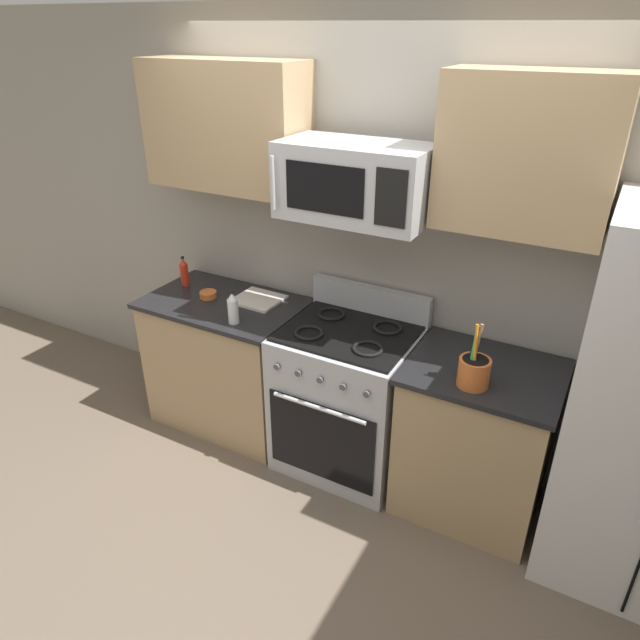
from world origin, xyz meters
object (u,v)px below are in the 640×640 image
Objects in this scene: bottle_hot_sauce at (184,272)px; prep_bowl at (208,294)px; microwave at (355,182)px; cutting_board at (258,299)px; utensil_crock at (474,370)px; bottle_vinegar at (233,308)px; range_oven at (347,397)px.

bottle_hot_sauce reaches higher than prep_bowl.
cutting_board is at bearing 172.90° from microwave.
microwave reaches higher than bottle_hot_sauce.
bottle_hot_sauce reaches higher than cutting_board.
utensil_crock is at bearing -11.28° from cutting_board.
prep_bowl is at bearing 149.95° from bottle_vinegar.
range_oven is 1.41× the size of microwave.
utensil_crock reaches higher than cutting_board.
prep_bowl is at bearing 180.00° from range_oven.
utensil_crock reaches higher than bottle_vinegar.
prep_bowl reaches higher than cutting_board.
utensil_crock is (0.76, -0.18, 0.52)m from range_oven.
range_oven is 3.73× the size of cutting_board.
cutting_board is (-0.70, 0.12, 0.45)m from range_oven.
range_oven is 1.30m from microwave.
utensil_crock is 1.42m from bottle_vinegar.
range_oven is 9.78× the size of prep_bowl.
utensil_crock reaches higher than bottle_hot_sauce.
bottle_vinegar reaches higher than prep_bowl.
bottle_vinegar is (0.05, -0.32, 0.09)m from cutting_board.
prep_bowl is at bearing -17.98° from bottle_hot_sauce.
bottle_vinegar is at bearing -30.05° from prep_bowl.
bottle_hot_sauce is 0.98× the size of bottle_vinegar.
bottle_vinegar is at bearing -160.40° from microwave.
microwave is 1.32m from prep_bowl.
prep_bowl is (0.26, -0.09, -0.07)m from bottle_hot_sauce.
microwave is at bearing -7.10° from cutting_board.
range_oven is 3.31× the size of utensil_crock.
range_oven reaches higher than prep_bowl.
prep_bowl is (-1.01, 0.00, 0.46)m from range_oven.
bottle_hot_sauce is (-0.57, -0.03, 0.08)m from cutting_board.
microwave is (-0.00, 0.03, 1.30)m from range_oven.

